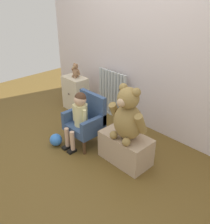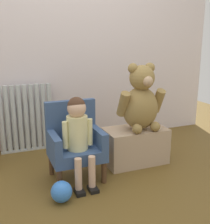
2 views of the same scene
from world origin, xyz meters
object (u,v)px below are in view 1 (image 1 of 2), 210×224
small_teddy_bear (76,71)px  small_dresser (76,93)px  child_armchair (86,120)px  low_bench (125,148)px  child_figure (79,112)px  large_teddy_bear (128,116)px  radiator (112,94)px  toy_ball (56,140)px

small_teddy_bear → small_dresser: bearing=-117.4°
child_armchair → low_bench: bearing=6.0°
small_dresser → child_figure: (0.86, -0.60, 0.19)m
child_figure → small_teddy_bear: small_teddy_bear is taller
large_teddy_bear → small_teddy_bear: 1.57m
child_figure → low_bench: (0.61, 0.17, -0.30)m
small_dresser → radiator: bearing=26.1°
low_bench → child_armchair: bearing=-174.0°
small_dresser → large_teddy_bear: (1.51, -0.45, 0.34)m
child_figure → small_teddy_bear: bearing=144.0°
small_dresser → child_armchair: child_armchair is taller
child_armchair → low_bench: 0.63m
toy_ball → large_teddy_bear: bearing=24.3°
child_armchair → large_teddy_bear: (0.65, 0.04, 0.29)m
child_figure → large_teddy_bear: size_ratio=1.17×
child_figure → low_bench: 0.70m
radiator → small_teddy_bear: bearing=-155.3°
child_figure → low_bench: child_figure is taller
radiator → child_armchair: (0.30, -0.76, -0.04)m
child_figure → radiator: bearing=109.2°
child_figure → small_teddy_bear: 1.07m
large_teddy_bear → toy_ball: large_teddy_bear is taller
small_dresser → small_teddy_bear: small_teddy_bear is taller
radiator → large_teddy_bear: 1.22m
child_figure → low_bench: bearing=15.7°
small_dresser → toy_ball: small_dresser is taller
radiator → small_teddy_bear: small_teddy_bear is taller
small_teddy_bear → child_figure: bearing=-36.0°
toy_ball → child_figure: bearing=49.2°
radiator → child_figure: size_ratio=0.99×
low_bench → large_teddy_bear: (0.03, -0.03, 0.44)m
child_armchair → toy_ball: 0.47m
radiator → low_bench: (0.92, -0.70, -0.18)m
low_bench → large_teddy_bear: 0.44m
radiator → large_teddy_bear: large_teddy_bear is taller
small_dresser → large_teddy_bear: bearing=-16.5°
large_teddy_bear → small_teddy_bear: bearing=162.5°
small_dresser → low_bench: bearing=-16.0°
child_armchair → large_teddy_bear: 0.71m
small_dresser → toy_ball: size_ratio=3.46×
toy_ball → radiator: bearing=95.0°
child_armchair → low_bench: (0.61, 0.06, -0.15)m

